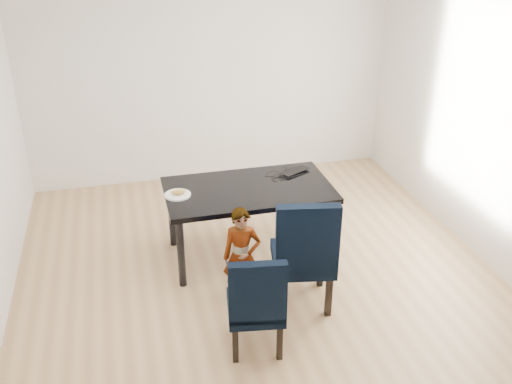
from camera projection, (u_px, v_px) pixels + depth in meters
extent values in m
cube|color=tan|center=(261.00, 282.00, 5.37)|extent=(4.50, 5.00, 0.01)
cube|color=silver|center=(210.00, 73.00, 6.94)|extent=(4.50, 0.01, 2.70)
cube|color=white|center=(401.00, 352.00, 2.59)|extent=(4.50, 0.01, 2.70)
cube|color=silver|center=(498.00, 126.00, 5.26)|extent=(0.01, 5.00, 2.70)
cube|color=black|center=(249.00, 222.00, 5.64)|extent=(1.60, 0.90, 0.75)
cube|color=black|center=(255.00, 299.00, 4.41)|extent=(0.49, 0.51, 0.90)
cube|color=black|center=(303.00, 249.00, 4.88)|extent=(0.61, 0.62, 1.07)
imported|color=#EF5314|center=(242.00, 256.00, 4.94)|extent=(0.37, 0.28, 0.91)
cylinder|color=white|center=(178.00, 195.00, 5.32)|extent=(0.31, 0.31, 0.01)
ellipsoid|color=#B39140|center=(178.00, 192.00, 5.30)|extent=(0.14, 0.08, 0.06)
imported|color=black|center=(292.00, 170.00, 5.81)|extent=(0.37, 0.32, 0.02)
torus|color=black|center=(279.00, 179.00, 5.64)|extent=(0.14, 0.14, 0.01)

